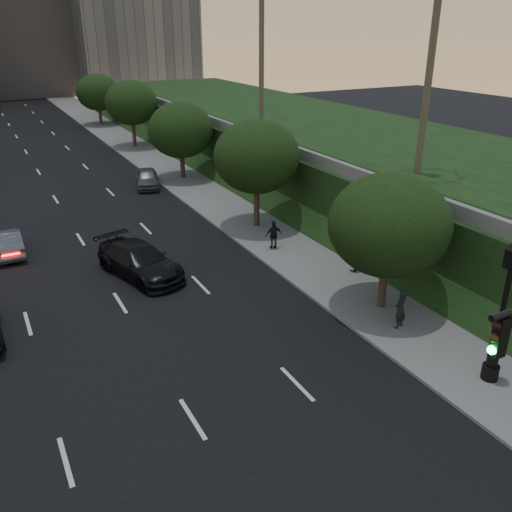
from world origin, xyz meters
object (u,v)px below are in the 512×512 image
sedan_near_right (140,261)px  sedan_far_right (147,178)px  sedan_mid_left (7,243)px  pedestrian_a (400,309)px  pedestrian_b (355,255)px  pedestrian_c (274,235)px  street_lamp (501,318)px

sedan_near_right → sedan_far_right: 16.48m
sedan_mid_left → sedan_near_right: bearing=131.9°
pedestrian_a → pedestrian_b: (1.84, 5.45, -0.01)m
pedestrian_b → pedestrian_c: 5.04m
street_lamp → sedan_near_right: size_ratio=0.99×
street_lamp → sedan_far_right: 30.40m
sedan_mid_left → sedan_far_right: bearing=-140.0°
pedestrian_c → sedan_near_right: bearing=3.0°
sedan_far_right → pedestrian_b: pedestrian_b is taller
sedan_near_right → pedestrian_a: size_ratio=3.25×
sedan_far_right → pedestrian_c: bearing=-66.2°
sedan_near_right → sedan_mid_left: bearing=116.2°
sedan_far_right → pedestrian_a: pedestrian_a is taller
sedan_near_right → pedestrian_b: 10.96m
pedestrian_b → pedestrian_c: pedestrian_b is taller
sedan_mid_left → pedestrian_b: 19.05m
sedan_mid_left → sedan_far_right: 14.44m
street_lamp → pedestrian_c: 14.37m
sedan_mid_left → pedestrian_c: size_ratio=2.53×
sedan_far_right → pedestrian_a: 26.05m
sedan_near_right → pedestrian_c: 7.64m
street_lamp → pedestrian_a: street_lamp is taller
street_lamp → pedestrian_c: (-0.82, 14.25, -1.67)m
sedan_far_right → pedestrian_a: size_ratio=2.45×
sedan_mid_left → pedestrian_b: bearing=143.9°
sedan_far_right → pedestrian_b: size_ratio=2.49×
sedan_mid_left → sedan_near_right: size_ratio=0.73×
street_lamp → sedan_mid_left: 25.19m
street_lamp → sedan_far_right: street_lamp is taller
pedestrian_a → pedestrian_c: 9.99m
sedan_near_right → sedan_far_right: size_ratio=1.33×
pedestrian_a → pedestrian_c: bearing=-108.8°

